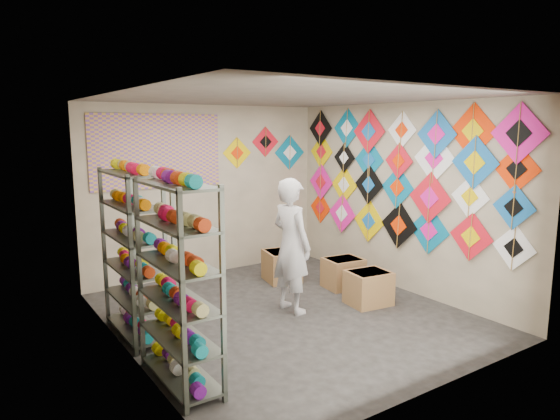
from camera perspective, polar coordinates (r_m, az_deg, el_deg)
ground at (r=6.48m, az=0.76°, el=-11.86°), size 4.50×4.50×0.00m
room_walls at (r=6.08m, az=0.79°, el=2.73°), size 4.50×4.50×4.50m
shelf_rack_front at (r=4.65m, az=-11.55°, el=-8.34°), size 0.40×1.10×1.90m
shelf_rack_back at (r=5.84m, az=-16.44°, el=-4.88°), size 0.40×1.10×1.90m
string_spools at (r=5.21m, az=-14.32°, el=-5.42°), size 0.12×2.36×0.12m
kite_wall_display at (r=7.37m, az=13.60°, el=3.75°), size 0.06×4.25×2.09m
back_wall_kites at (r=8.54m, az=-1.42°, el=6.92°), size 1.61×0.02×0.76m
poster at (r=7.67m, az=-13.83°, el=6.53°), size 2.00×0.01×1.10m
shopkeeper at (r=6.37m, az=1.30°, el=-4.07°), size 0.72×0.55×1.73m
carton_a at (r=6.87m, az=10.08°, el=-8.75°), size 0.59×0.52×0.45m
carton_b at (r=7.51m, az=7.24°, el=-7.15°), size 0.58×0.50×0.44m
carton_c at (r=7.76m, az=0.20°, el=-6.41°), size 0.59×0.62×0.47m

